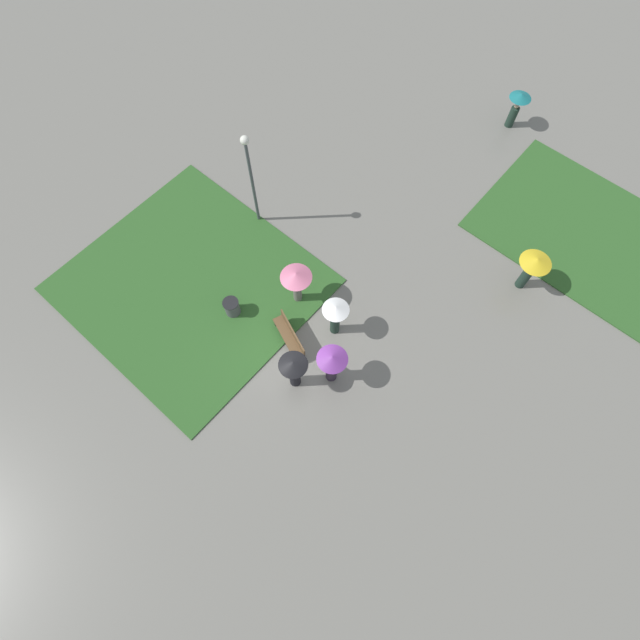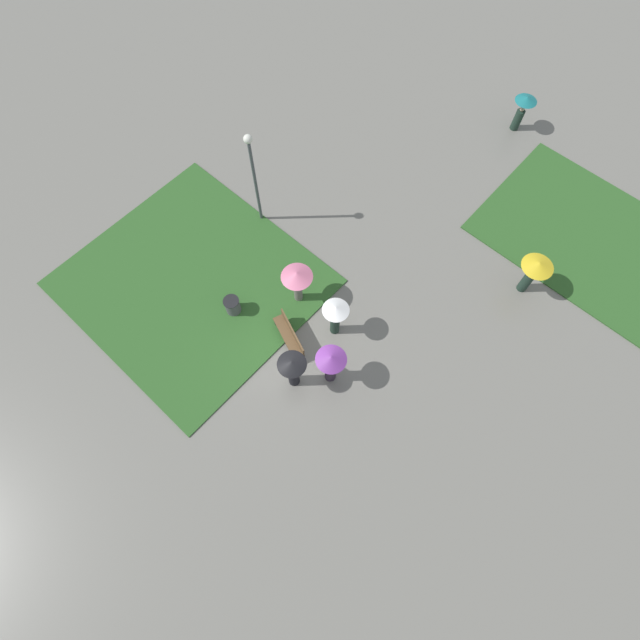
% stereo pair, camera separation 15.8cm
% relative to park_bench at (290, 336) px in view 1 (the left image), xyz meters
% --- Properties ---
extents(ground_plane, '(90.00, 90.00, 0.00)m').
position_rel_park_bench_xyz_m(ground_plane, '(0.60, -0.40, -0.47)').
color(ground_plane, slate).
extents(lawn_patch_near, '(8.89, 8.23, 0.06)m').
position_rel_park_bench_xyz_m(lawn_patch_near, '(-4.55, -0.80, -0.44)').
color(lawn_patch_near, '#2D5B26').
rests_on(lawn_patch_near, ground_plane).
extents(lawn_patch_far, '(10.59, 6.19, 0.06)m').
position_rel_park_bench_xyz_m(lawn_patch_far, '(7.01, 11.46, -0.44)').
color(lawn_patch_far, '#2D5B26').
rests_on(lawn_patch_far, ground_plane).
extents(park_bench, '(1.87, 1.06, 0.90)m').
position_rel_park_bench_xyz_m(park_bench, '(0.00, 0.00, 0.00)').
color(park_bench, brown).
rests_on(park_bench, ground_plane).
extents(lamp_post, '(0.32, 0.32, 4.55)m').
position_rel_park_bench_xyz_m(lamp_post, '(-4.71, 3.19, 2.44)').
color(lamp_post, '#474C51').
rests_on(lamp_post, ground_plane).
extents(trash_bin, '(0.60, 0.60, 0.79)m').
position_rel_park_bench_xyz_m(trash_bin, '(-2.45, -0.55, -0.08)').
color(trash_bin, '#4C4C51').
rests_on(trash_bin, ground_plane).
extents(crowd_person_purple, '(1.05, 1.05, 1.97)m').
position_rel_park_bench_xyz_m(crowd_person_purple, '(2.01, -0.07, 0.85)').
color(crowd_person_purple, '#2D2333').
rests_on(crowd_person_purple, ground_plane).
extents(crowd_person_white, '(0.96, 0.96, 1.87)m').
position_rel_park_bench_xyz_m(crowd_person_white, '(0.92, 1.40, 0.77)').
color(crowd_person_white, '#1E3328').
rests_on(crowd_person_white, ground_plane).
extents(crowd_person_pink, '(1.16, 1.16, 1.90)m').
position_rel_park_bench_xyz_m(crowd_person_pink, '(-1.00, 1.48, 1.00)').
color(crowd_person_pink, slate).
rests_on(crowd_person_pink, ground_plane).
extents(crowd_person_black, '(0.99, 0.99, 1.97)m').
position_rel_park_bench_xyz_m(crowd_person_black, '(1.17, -1.05, 0.82)').
color(crowd_person_black, black).
rests_on(crowd_person_black, ground_plane).
extents(lone_walker_far_path, '(1.17, 1.17, 1.85)m').
position_rel_park_bench_xyz_m(lone_walker_far_path, '(5.12, 7.60, 0.88)').
color(lone_walker_far_path, '#1E3328').
rests_on(lone_walker_far_path, ground_plane).
extents(lone_walker_mid_plaza, '(0.95, 0.95, 1.72)m').
position_rel_park_bench_xyz_m(lone_walker_mid_plaza, '(0.31, 14.57, 0.66)').
color(lone_walker_mid_plaza, '#1E3328').
rests_on(lone_walker_mid_plaza, ground_plane).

